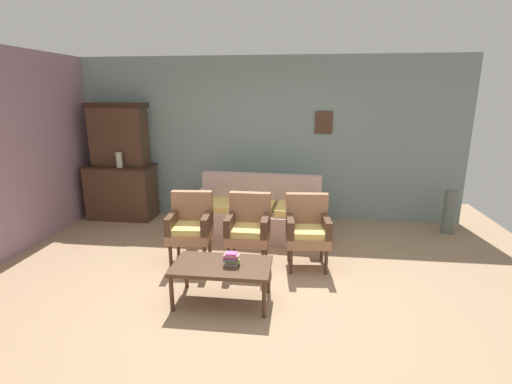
# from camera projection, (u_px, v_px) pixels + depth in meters

# --- Properties ---
(ground_plane) EXTENTS (7.68, 7.68, 0.00)m
(ground_plane) POSITION_uv_depth(u_px,v_px,m) (246.00, 291.00, 4.12)
(ground_plane) COLOR #997A5B
(wall_back_with_decor) EXTENTS (6.40, 0.09, 2.70)m
(wall_back_with_decor) POSITION_uv_depth(u_px,v_px,m) (269.00, 140.00, 6.30)
(wall_back_with_decor) COLOR gray
(wall_back_with_decor) RESTS_ON ground
(side_cabinet) EXTENTS (1.16, 0.55, 0.93)m
(side_cabinet) POSITION_uv_depth(u_px,v_px,m) (122.00, 192.00, 6.45)
(side_cabinet) COLOR #472D1E
(side_cabinet) RESTS_ON ground
(cabinet_upper_hutch) EXTENTS (0.99, 0.38, 1.03)m
(cabinet_upper_hutch) POSITION_uv_depth(u_px,v_px,m) (119.00, 134.00, 6.28)
(cabinet_upper_hutch) COLOR #472D1E
(cabinet_upper_hutch) RESTS_ON side_cabinet
(vase_on_cabinet) EXTENTS (0.10, 0.10, 0.25)m
(vase_on_cabinet) POSITION_uv_depth(u_px,v_px,m) (119.00, 160.00, 6.11)
(vase_on_cabinet) COLOR #9FA588
(vase_on_cabinet) RESTS_ON side_cabinet
(floral_couch) EXTENTS (1.92, 0.93, 0.90)m
(floral_couch) POSITION_uv_depth(u_px,v_px,m) (258.00, 214.00, 5.68)
(floral_couch) COLOR tan
(floral_couch) RESTS_ON ground
(armchair_row_middle) EXTENTS (0.56, 0.53, 0.90)m
(armchair_row_middle) POSITION_uv_depth(u_px,v_px,m) (191.00, 225.00, 4.73)
(armchair_row_middle) COLOR #9E6B4C
(armchair_row_middle) RESTS_ON ground
(armchair_near_cabinet) EXTENTS (0.52, 0.49, 0.90)m
(armchair_near_cabinet) POSITION_uv_depth(u_px,v_px,m) (248.00, 227.00, 4.66)
(armchair_near_cabinet) COLOR #9E6B4C
(armchair_near_cabinet) RESTS_ON ground
(armchair_near_couch_end) EXTENTS (0.56, 0.53, 0.90)m
(armchair_near_couch_end) POSITION_uv_depth(u_px,v_px,m) (307.00, 228.00, 4.61)
(armchair_near_couch_end) COLOR #9E6B4C
(armchair_near_couch_end) RESTS_ON ground
(coffee_table) EXTENTS (1.00, 0.56, 0.42)m
(coffee_table) POSITION_uv_depth(u_px,v_px,m) (222.00, 268.00, 3.83)
(coffee_table) COLOR #472D1E
(coffee_table) RESTS_ON ground
(book_stack_on_table) EXTENTS (0.17, 0.11, 0.14)m
(book_stack_on_table) POSITION_uv_depth(u_px,v_px,m) (232.00, 259.00, 3.78)
(book_stack_on_table) COLOR gray
(book_stack_on_table) RESTS_ON coffee_table
(floor_vase_by_wall) EXTENTS (0.19, 0.19, 0.68)m
(floor_vase_by_wall) POSITION_uv_depth(u_px,v_px,m) (450.00, 212.00, 5.76)
(floor_vase_by_wall) COLOR #5D675D
(floor_vase_by_wall) RESTS_ON ground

